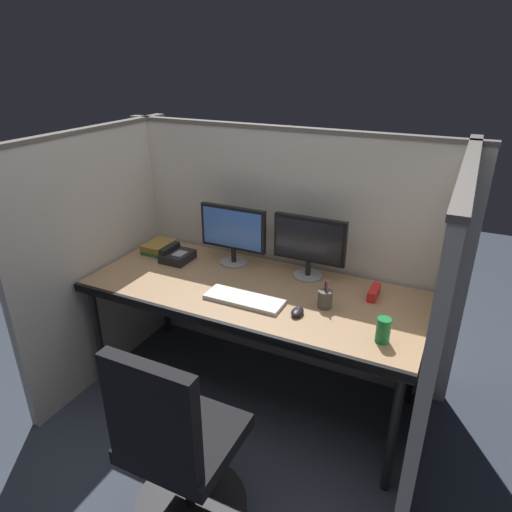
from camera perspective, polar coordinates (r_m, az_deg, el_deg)
ground_plane at (r=2.81m, az=-3.30°, el=-20.15°), size 8.00×8.00×0.00m
cubicle_partition_rear at (r=2.93m, az=3.35°, el=0.52°), size 2.21×0.06×1.57m
cubicle_partition_left at (r=3.03m, az=-18.52°, el=0.05°), size 0.06×1.41×1.57m
cubicle_partition_right at (r=2.27m, az=21.76°, el=-8.91°), size 0.06×1.41×1.57m
desk at (r=2.60m, az=-0.60°, el=-5.13°), size 1.90×0.80×0.74m
office_chair at (r=2.15m, az=-9.50°, el=-24.15°), size 0.52×0.52×0.97m
monitor_left at (r=2.80m, az=-2.88°, el=3.07°), size 0.43×0.17×0.37m
monitor_right at (r=2.64m, az=6.67°, el=1.58°), size 0.43×0.17×0.37m
keyboard_main at (r=2.45m, az=-1.49°, el=-5.44°), size 0.43×0.15×0.02m
computer_mouse at (r=2.34m, az=5.19°, el=-6.95°), size 0.06×0.10×0.04m
desk_phone at (r=2.96m, az=-9.87°, el=0.07°), size 0.17×0.19×0.09m
book_stack at (r=3.11m, az=-12.03°, el=1.13°), size 0.15×0.22×0.06m
soda_can at (r=2.19m, az=15.60°, el=-8.92°), size 0.07×0.07×0.12m
red_stapler at (r=2.56m, az=14.50°, el=-4.44°), size 0.04×0.15×0.06m
pen_cup at (r=2.41m, az=8.62°, el=-5.30°), size 0.08×0.08×0.17m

